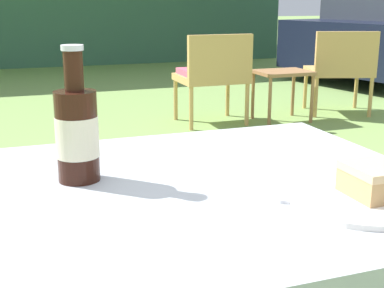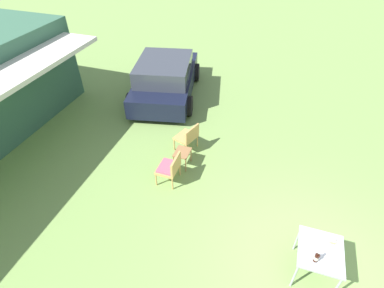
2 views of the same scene
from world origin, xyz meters
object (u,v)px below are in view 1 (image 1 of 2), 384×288
garden_side_table (283,78)px  cola_bottle_near (77,132)px  cake_on_plate (366,191)px  patio_table (209,218)px  wicker_chair_cushioned (213,72)px  wicker_chair_plain (341,66)px

garden_side_table → cola_bottle_near: cola_bottle_near is taller
cake_on_plate → cola_bottle_near: cola_bottle_near is taller
patio_table → cola_bottle_near: bearing=157.0°
patio_table → cake_on_plate: bearing=-40.5°
wicker_chair_cushioned → cake_on_plate: size_ratio=3.31×
wicker_chair_plain → garden_side_table: (-0.66, -0.07, -0.07)m
garden_side_table → cola_bottle_near: size_ratio=1.83×
cola_bottle_near → wicker_chair_cushioned: bearing=64.1°
garden_side_table → cola_bottle_near: (-2.25, -3.23, 0.45)m
cake_on_plate → garden_side_table: bearing=62.8°
wicker_chair_cushioned → patio_table: 3.69m
garden_side_table → cola_bottle_near: bearing=-124.9°
wicker_chair_plain → cola_bottle_near: 4.42m
patio_table → wicker_chair_plain: bearing=51.8°
cola_bottle_near → patio_table: bearing=-23.0°
cola_bottle_near → garden_side_table: bearing=55.1°
wicker_chair_plain → cake_on_plate: bearing=73.8°
cake_on_plate → patio_table: bearing=139.5°
wicker_chair_plain → cola_bottle_near: bearing=67.0°
garden_side_table → patio_table: patio_table is taller
wicker_chair_plain → patio_table: bearing=70.1°
wicker_chair_cushioned → patio_table: bearing=68.1°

